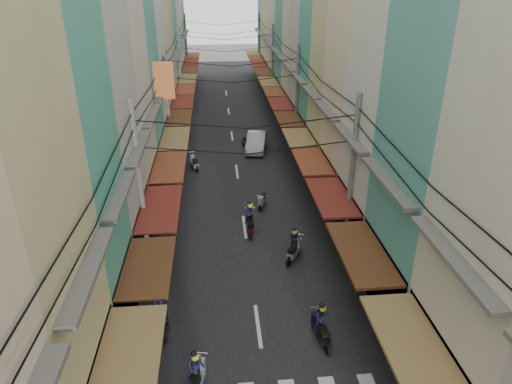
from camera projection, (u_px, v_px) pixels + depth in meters
ground at (254, 295)px, 20.17m from camera, size 160.00×160.00×0.00m
road at (233, 144)px, 38.13m from camera, size 10.00×80.00×0.02m
sidewalk_left at (154, 146)px, 37.59m from camera, size 3.00×80.00×0.06m
sidewalk_right at (310, 141)px, 38.66m from camera, size 3.00×80.00×0.06m
building_row_left at (113, 25)px, 30.18m from camera, size 7.80×67.67×23.70m
building_row_right at (347, 29)px, 31.53m from camera, size 7.80×68.98×22.59m
utility_poles at (234, 76)px, 30.81m from camera, size 10.20×66.13×8.20m
white_car at (256, 150)px, 36.82m from camera, size 5.10×2.73×1.71m
bicycle at (401, 335)px, 17.94m from camera, size 1.50×0.85×0.97m
moving_scooters at (239, 253)px, 22.19m from camera, size 6.67×25.51×2.02m
parked_scooters at (388, 340)px, 17.01m from camera, size 12.97×12.84×0.99m
pedestrians at (167, 267)px, 20.33m from camera, size 11.23×22.24×2.11m
traffic_sign at (402, 266)px, 18.45m from camera, size 0.10×0.64×2.93m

